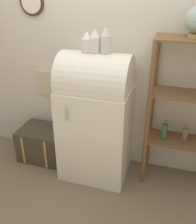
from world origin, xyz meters
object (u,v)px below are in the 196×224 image
refrigerator (96,116)px  vase_right (106,40)px  suitcase_trunk (43,143)px  vase_left (87,42)px  vase_center (95,41)px

refrigerator → vase_right: 0.85m
suitcase_trunk → refrigerator: bearing=-4.1°
suitcase_trunk → vase_right: 1.64m
vase_left → vase_right: bearing=1.7°
vase_left → vase_right: 0.20m
vase_left → vase_right: vase_right is taller
refrigerator → vase_right: vase_right is taller
suitcase_trunk → vase_left: bearing=-4.4°
refrigerator → vase_left: size_ratio=7.38×
suitcase_trunk → vase_left: (0.66, -0.05, 1.37)m
vase_right → suitcase_trunk: bearing=177.0°
vase_left → vase_center: 0.08m
suitcase_trunk → vase_left: size_ratio=2.81×
vase_center → vase_left: bearing=-180.0°
vase_center → vase_right: vase_right is taller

